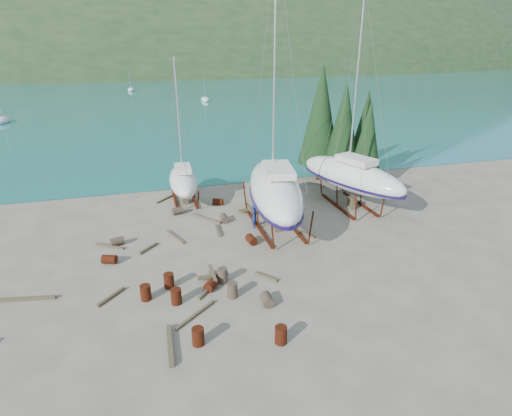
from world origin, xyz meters
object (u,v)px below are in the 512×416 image
object	(u,v)px
large_sailboat_far	(351,175)
small_sailboat_shore	(183,180)
large_sailboat_near	(275,189)
worker	(255,216)

from	to	relation	value
large_sailboat_far	small_sailboat_shore	bearing A→B (deg)	140.37
large_sailboat_near	worker	xyz separation A→B (m)	(-1.47, 0.40, -2.19)
large_sailboat_near	large_sailboat_far	distance (m)	7.95
small_sailboat_shore	large_sailboat_near	bearing A→B (deg)	-48.68
large_sailboat_near	small_sailboat_shore	distance (m)	9.53
worker	large_sailboat_near	bearing A→B (deg)	-80.30
large_sailboat_near	large_sailboat_far	world-z (taller)	large_sailboat_near
large_sailboat_far	worker	world-z (taller)	large_sailboat_far
large_sailboat_far	small_sailboat_shore	world-z (taller)	large_sailboat_far
large_sailboat_near	large_sailboat_far	size ratio (longest dim) A/B	1.13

